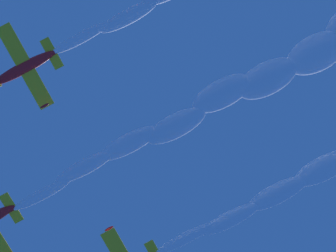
% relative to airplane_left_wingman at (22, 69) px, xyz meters
% --- Properties ---
extents(airplane_left_wingman, '(8.53, 9.52, 2.97)m').
position_rel_airplane_left_wingman_xyz_m(airplane_left_wingman, '(0.00, 0.00, 0.00)').
color(airplane_left_wingman, red).
extents(smoke_trail_lead, '(49.20, 5.56, 4.93)m').
position_rel_airplane_left_wingman_xyz_m(smoke_trail_lead, '(25.64, 13.65, -0.12)').
color(smoke_trail_lead, white).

